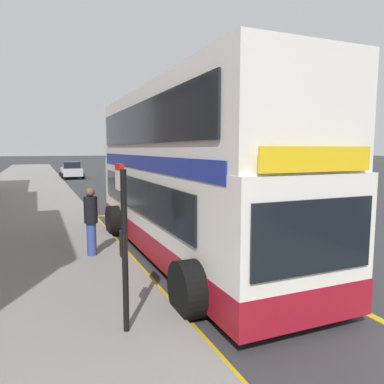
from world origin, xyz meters
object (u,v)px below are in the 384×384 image
Objects in this scene: bus_stop_sign at (123,232)px; parked_car_black_ahead at (194,183)px; parked_car_silver_kerbside at (71,170)px; double_decker_bus at (184,179)px; pedestrian_further_back at (91,219)px; parked_car_white_far at (166,177)px.

parked_car_black_ahead is (7.72, 15.29, -0.84)m from bus_stop_sign.
parked_car_silver_kerbside is at bearing 86.53° from bus_stop_sign.
double_decker_bus reaches higher than parked_car_silver_kerbside.
pedestrian_further_back is at bearing 89.00° from bus_stop_sign.
double_decker_bus is at bearing 57.09° from bus_stop_sign.
parked_car_white_far is at bearing 65.14° from pedestrian_further_back.
parked_car_black_ahead is at bearing 63.22° from bus_stop_sign.
double_decker_bus is at bearing -6.55° from pedestrian_further_back.
parked_car_black_ahead is 5.35m from parked_car_white_far.
pedestrian_further_back reaches higher than parked_car_silver_kerbside.
parked_car_silver_kerbside is at bearing -62.60° from parked_car_white_far.
parked_car_silver_kerbside is 1.00× the size of parked_car_white_far.
pedestrian_further_back reaches higher than parked_car_white_far.
parked_car_silver_kerbside is 28.18m from pedestrian_further_back.
pedestrian_further_back is (0.07, 4.17, -0.54)m from bus_stop_sign.
bus_stop_sign is 1.43× the size of pedestrian_further_back.
parked_car_white_far is at bearing -87.72° from parked_car_black_ahead.
double_decker_bus is 4.09× the size of bus_stop_sign.
double_decker_bus is at bearing 67.62° from parked_car_black_ahead.
double_decker_bus reaches higher than pedestrian_further_back.
parked_car_silver_kerbside and parked_car_white_far have the same top height.
parked_car_white_far is 18.15m from pedestrian_further_back.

